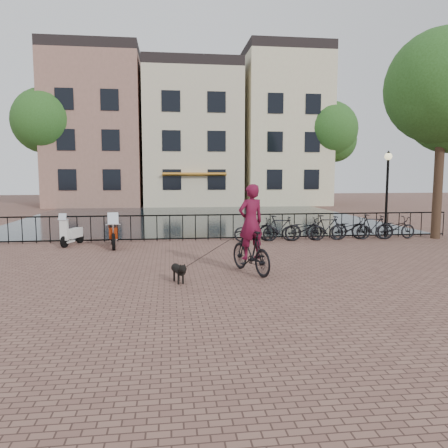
{
  "coord_description": "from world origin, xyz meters",
  "views": [
    {
      "loc": [
        -1.52,
        -9.03,
        2.57
      ],
      "look_at": [
        0.0,
        3.0,
        1.2
      ],
      "focal_mm": 35.0,
      "sensor_mm": 36.0,
      "label": 1
    }
  ],
  "objects": [
    {
      "name": "motorcycle",
      "position": [
        -3.53,
        6.79,
        0.66
      ],
      "size": [
        0.71,
        1.91,
        1.33
      ],
      "rotation": [
        0.0,
        0.0,
        0.15
      ],
      "color": "#97290B",
      "rests_on": "ground"
    },
    {
      "name": "parked_bike_3",
      "position": [
        4.65,
        7.4,
        0.5
      ],
      "size": [
        1.66,
        0.47,
        1.0
      ],
      "primitive_type": "imported",
      "rotation": [
        0.0,
        0.0,
        1.57
      ],
      "color": "black",
      "rests_on": "ground"
    },
    {
      "name": "tree_near_right",
      "position": [
        9.2,
        7.3,
        5.97
      ],
      "size": [
        4.48,
        4.48,
        8.24
      ],
      "color": "black",
      "rests_on": "ground"
    },
    {
      "name": "dog",
      "position": [
        -1.32,
        1.26,
        0.25
      ],
      "size": [
        0.45,
        0.79,
        0.51
      ],
      "rotation": [
        0.0,
        0.0,
        0.29
      ],
      "color": "black",
      "rests_on": "ground"
    },
    {
      "name": "canal_house_mid",
      "position": [
        0.5,
        30.0,
        5.9
      ],
      "size": [
        8.0,
        9.5,
        11.8
      ],
      "color": "beige",
      "rests_on": "ground"
    },
    {
      "name": "cyclist",
      "position": [
        0.58,
        2.05,
        1.03
      ],
      "size": [
        1.21,
        2.06,
        2.72
      ],
      "rotation": [
        0.0,
        0.0,
        3.49
      ],
      "color": "black",
      "rests_on": "ground"
    },
    {
      "name": "parked_bike_5",
      "position": [
        6.55,
        7.4,
        0.5
      ],
      "size": [
        1.72,
        0.75,
        1.0
      ],
      "primitive_type": "imported",
      "rotation": [
        0.0,
        0.0,
        1.4
      ],
      "color": "black",
      "rests_on": "ground"
    },
    {
      "name": "parked_bike_0",
      "position": [
        1.8,
        7.4,
        0.45
      ],
      "size": [
        1.73,
        0.64,
        0.9
      ],
      "primitive_type": "imported",
      "rotation": [
        0.0,
        0.0,
        1.6
      ],
      "color": "black",
      "rests_on": "ground"
    },
    {
      "name": "tree_far_right",
      "position": [
        12.0,
        27.0,
        6.35
      ],
      "size": [
        4.76,
        4.76,
        8.76
      ],
      "color": "black",
      "rests_on": "ground"
    },
    {
      "name": "parked_bike_1",
      "position": [
        2.75,
        7.4,
        0.5
      ],
      "size": [
        1.71,
        0.7,
        1.0
      ],
      "primitive_type": "imported",
      "rotation": [
        0.0,
        0.0,
        1.43
      ],
      "color": "black",
      "rests_on": "ground"
    },
    {
      "name": "parked_bike_4",
      "position": [
        5.6,
        7.4,
        0.45
      ],
      "size": [
        1.72,
        0.62,
        0.9
      ],
      "primitive_type": "imported",
      "rotation": [
        0.0,
        0.0,
        1.58
      ],
      "color": "black",
      "rests_on": "ground"
    },
    {
      "name": "ground",
      "position": [
        0.0,
        0.0,
        0.0
      ],
      "size": [
        100.0,
        100.0,
        0.0
      ],
      "primitive_type": "plane",
      "color": "brown",
      "rests_on": "ground"
    },
    {
      "name": "parked_bike_6",
      "position": [
        7.5,
        7.4,
        0.45
      ],
      "size": [
        1.74,
        0.68,
        0.9
      ],
      "primitive_type": "imported",
      "rotation": [
        0.0,
        0.0,
        1.62
      ],
      "color": "black",
      "rests_on": "ground"
    },
    {
      "name": "parked_bike_2",
      "position": [
        3.7,
        7.4,
        0.45
      ],
      "size": [
        1.74,
        0.68,
        0.9
      ],
      "primitive_type": "imported",
      "rotation": [
        0.0,
        0.0,
        1.52
      ],
      "color": "black",
      "rests_on": "ground"
    },
    {
      "name": "tree_far_left",
      "position": [
        -11.0,
        27.0,
        6.73
      ],
      "size": [
        5.04,
        5.04,
        9.27
      ],
      "color": "black",
      "rests_on": "ground"
    },
    {
      "name": "canal_house_right",
      "position": [
        8.5,
        30.0,
        6.65
      ],
      "size": [
        7.0,
        9.0,
        13.3
      ],
      "color": "beige",
      "rests_on": "ground"
    },
    {
      "name": "railing",
      "position": [
        0.0,
        8.0,
        0.5
      ],
      "size": [
        20.0,
        0.05,
        1.02
      ],
      "color": "black",
      "rests_on": "ground"
    },
    {
      "name": "canal_water",
      "position": [
        0.0,
        17.3,
        0.0
      ],
      "size": [
        20.0,
        20.0,
        0.0
      ],
      "primitive_type": "plane",
      "color": "black",
      "rests_on": "ground"
    },
    {
      "name": "lamp_post",
      "position": [
        7.2,
        7.6,
        2.38
      ],
      "size": [
        0.3,
        0.3,
        3.45
      ],
      "color": "black",
      "rests_on": "ground"
    },
    {
      "name": "scooter",
      "position": [
        -5.05,
        7.35,
        0.63
      ],
      "size": [
        0.79,
        1.4,
        1.25
      ],
      "rotation": [
        0.0,
        0.0,
        -0.32
      ],
      "color": "white",
      "rests_on": "ground"
    },
    {
      "name": "canal_house_left",
      "position": [
        -7.5,
        30.0,
        6.4
      ],
      "size": [
        7.5,
        9.0,
        12.8
      ],
      "color": "#895E4F",
      "rests_on": "ground"
    }
  ]
}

